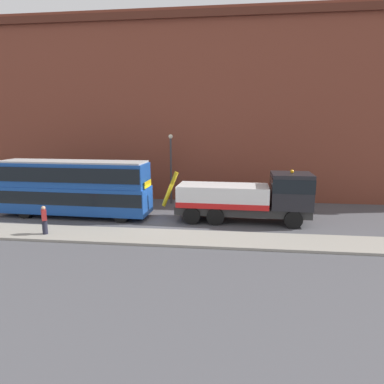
{
  "coord_description": "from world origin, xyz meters",
  "views": [
    {
      "loc": [
        4.81,
        -22.65,
        6.4
      ],
      "look_at": [
        2.08,
        -0.01,
        2.0
      ],
      "focal_mm": 31.49,
      "sensor_mm": 36.0,
      "label": 1
    }
  ],
  "objects_px": {
    "street_lamp": "(171,163)",
    "pedestrian_onlooker": "(44,220)",
    "recovery_tow_truck": "(249,197)",
    "double_decker_bus": "(74,186)"
  },
  "relations": [
    {
      "from": "double_decker_bus",
      "to": "street_lamp",
      "type": "bearing_deg",
      "value": 40.84
    },
    {
      "from": "pedestrian_onlooker",
      "to": "recovery_tow_truck",
      "type": "bearing_deg",
      "value": -16.12
    },
    {
      "from": "recovery_tow_truck",
      "to": "double_decker_bus",
      "type": "distance_m",
      "value": 12.5
    },
    {
      "from": "street_lamp",
      "to": "pedestrian_onlooker",
      "type": "bearing_deg",
      "value": -121.41
    },
    {
      "from": "recovery_tow_truck",
      "to": "double_decker_bus",
      "type": "xyz_separation_m",
      "value": [
        -12.49,
        0.02,
        0.47
      ]
    },
    {
      "from": "double_decker_bus",
      "to": "pedestrian_onlooker",
      "type": "xyz_separation_m",
      "value": [
        0.33,
        -4.63,
        -1.25
      ]
    },
    {
      "from": "double_decker_bus",
      "to": "recovery_tow_truck",
      "type": "bearing_deg",
      "value": 2.02
    },
    {
      "from": "recovery_tow_truck",
      "to": "double_decker_bus",
      "type": "bearing_deg",
      "value": -177.98
    },
    {
      "from": "recovery_tow_truck",
      "to": "pedestrian_onlooker",
      "type": "relative_size",
      "value": 5.96
    },
    {
      "from": "pedestrian_onlooker",
      "to": "street_lamp",
      "type": "bearing_deg",
      "value": 21.68
    }
  ]
}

